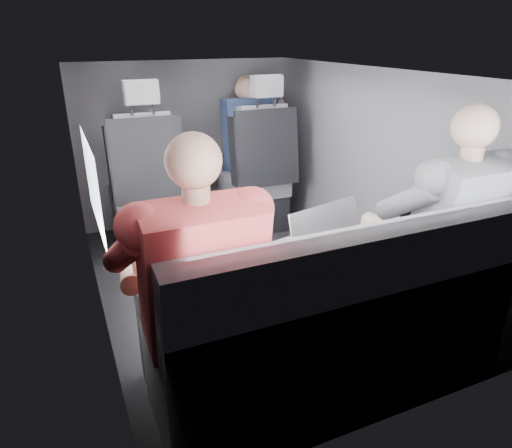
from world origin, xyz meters
name	(u,v)px	position (x,y,z in m)	size (l,w,h in m)	color
floor	(246,285)	(0.00, 0.00, 0.00)	(2.60, 2.60, 0.00)	black
ceiling	(243,71)	(0.00, 0.00, 1.35)	(2.60, 2.60, 0.00)	#B2B2AD
panel_left	(89,209)	(-0.90, 0.00, 0.68)	(0.02, 2.60, 1.35)	#56565B
panel_right	(367,171)	(0.90, 0.00, 0.68)	(0.02, 2.60, 1.35)	#56565B
panel_front	(186,144)	(0.00, 1.30, 0.68)	(1.80, 0.02, 1.35)	#56565B
panel_back	(379,290)	(0.00, -1.30, 0.68)	(1.80, 0.02, 1.35)	#56565B
side_window	(92,184)	(-0.88, -0.30, 0.90)	(0.02, 0.75, 0.42)	white
seatbelt	(266,139)	(0.45, 0.67, 0.80)	(0.05, 0.01, 0.65)	black
front_seat_left	(147,198)	(-0.45, 0.84, 0.40)	(0.52, 0.58, 1.26)	black
front_seat_right	(257,184)	(0.45, 0.84, 0.40)	(0.52, 0.58, 1.26)	black
center_console	(204,213)	(0.00, 0.88, 0.20)	(0.24, 0.48, 0.41)	black
rear_bench	(337,336)	(0.00, -1.06, 0.31)	(1.60, 0.57, 0.92)	slate
soda_cup	(195,184)	(-0.07, 0.84, 0.47)	(0.09, 0.09, 0.27)	white
laptop_white	(172,273)	(-0.65, -0.80, 0.63)	(0.38, 0.38, 0.25)	white
laptop_silver	(313,243)	(0.02, -0.79, 0.64)	(0.45, 0.44, 0.28)	#A6A6AB
laptop_black	(411,224)	(0.61, -0.77, 0.63)	(0.33, 0.30, 0.23)	black
passenger_rear_left	(193,289)	(-0.61, -0.97, 0.64)	(0.53, 0.64, 1.26)	#303035
passenger_rear_right	(437,235)	(0.60, -0.97, 0.65)	(0.54, 0.65, 1.28)	navy
passenger_front_right	(247,135)	(0.48, 1.10, 0.75)	(0.40, 0.40, 0.80)	navy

